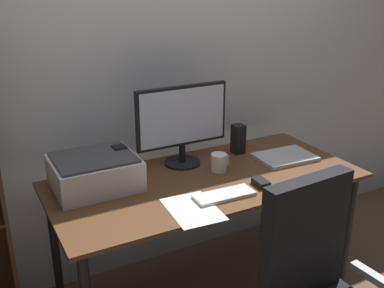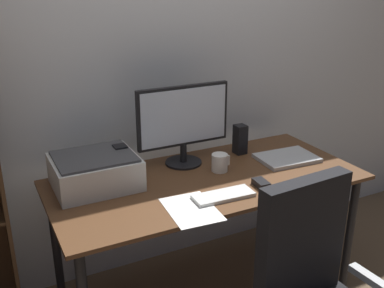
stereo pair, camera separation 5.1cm
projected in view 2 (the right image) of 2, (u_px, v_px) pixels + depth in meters
name	position (u px, v px, depth m)	size (l,w,h in m)	color
back_wall	(163.00, 53.00, 2.56)	(6.40, 0.10, 2.60)	silver
desk	(207.00, 192.00, 2.34)	(1.59, 0.73, 0.74)	#56351E
monitor	(183.00, 120.00, 2.40)	(0.52, 0.20, 0.44)	black
keyboard	(223.00, 196.00, 2.10)	(0.29, 0.11, 0.02)	silver
mouse	(261.00, 184.00, 2.21)	(0.06, 0.10, 0.03)	black
coffee_mug	(220.00, 163.00, 2.38)	(0.10, 0.08, 0.09)	white
laptop	(287.00, 158.00, 2.53)	(0.32, 0.23, 0.02)	#B7BABC
speaker_left	(121.00, 161.00, 2.30)	(0.06, 0.07, 0.17)	black
speaker_right	(240.00, 139.00, 2.60)	(0.06, 0.07, 0.17)	black
printer	(95.00, 171.00, 2.19)	(0.40, 0.34, 0.16)	silver
paper_sheet	(191.00, 209.00, 2.00)	(0.21, 0.30, 0.00)	white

